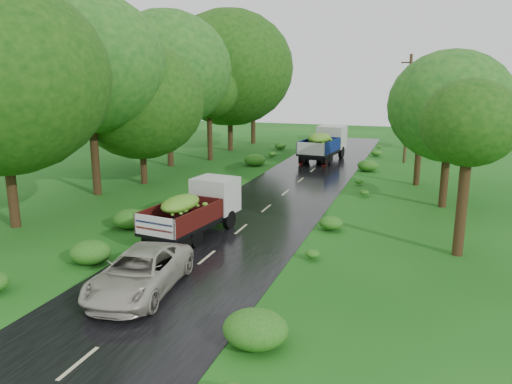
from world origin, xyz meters
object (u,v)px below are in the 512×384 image
at_px(truck_far, 325,142).
at_px(utility_pole, 408,108).
at_px(truck_near, 196,207).
at_px(car, 140,272).

xyz_separation_m(truck_far, utility_pole, (6.59, 1.06, 2.97)).
xyz_separation_m(truck_near, truck_far, (1.60, 22.12, 0.23)).
distance_m(truck_near, truck_far, 22.18).
relative_size(truck_near, truck_far, 0.86).
height_order(truck_near, truck_far, truck_far).
bearing_deg(utility_pole, truck_near, -99.17).
bearing_deg(truck_far, truck_near, -86.98).
bearing_deg(car, utility_pole, 69.53).
relative_size(truck_near, utility_pole, 0.67).
height_order(truck_near, utility_pole, utility_pole).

